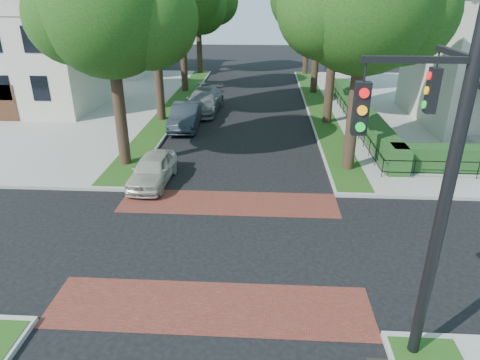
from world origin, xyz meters
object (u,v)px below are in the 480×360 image
at_px(parked_car_front, 153,169).
at_px(traffic_signal, 436,173).
at_px(parked_car_rear, 204,101).
at_px(parked_car_middle, 186,116).

bearing_deg(parked_car_front, traffic_signal, -45.50).
bearing_deg(parked_car_rear, traffic_signal, -67.24).
distance_m(parked_car_front, parked_car_middle, 8.59).
distance_m(traffic_signal, parked_car_middle, 20.28).
distance_m(parked_car_middle, parked_car_rear, 4.13).
xyz_separation_m(traffic_signal, parked_car_middle, (-8.49, 18.00, -3.93)).
height_order(traffic_signal, parked_car_front, traffic_signal).
height_order(traffic_signal, parked_car_middle, traffic_signal).
height_order(traffic_signal, parked_car_rear, traffic_signal).
relative_size(parked_car_front, parked_car_middle, 0.84).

